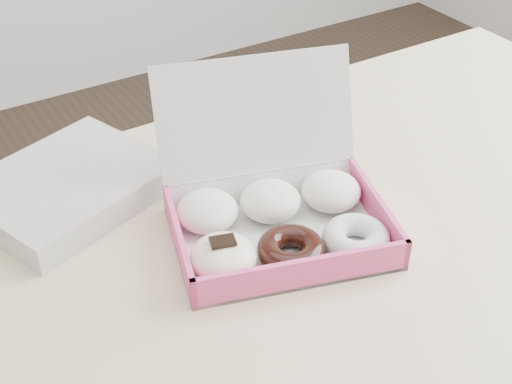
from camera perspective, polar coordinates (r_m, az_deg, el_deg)
table at (r=1.13m, az=10.23°, el=-3.96°), size 1.20×0.80×0.75m
donut_box at (r=0.99m, az=1.51°, el=-1.67°), size 0.36×0.34×0.21m
newspapers at (r=1.10m, az=-14.79°, el=0.41°), size 0.33×0.29×0.04m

